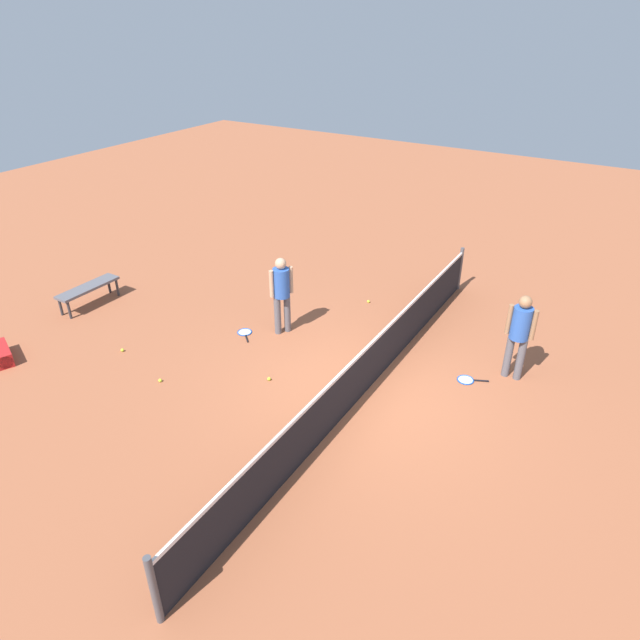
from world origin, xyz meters
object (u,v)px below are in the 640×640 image
object	(u,v)px
tennis_racket_near_player	(245,333)
tennis_ball_near_player	(368,301)
player_far_side	(520,330)
tennis_ball_baseline	(269,379)
player_near_side	(282,289)
tennis_racket_far_player	(467,380)
courtside_bench	(88,289)
equipment_bag	(2,354)
tennis_ball_midcourt	(122,350)
tennis_ball_by_net	(160,380)

from	to	relation	value
tennis_racket_near_player	tennis_ball_near_player	bearing A→B (deg)	148.46
player_far_side	tennis_ball_baseline	xyz separation A→B (m)	(2.47, -3.81, -0.98)
player_far_side	tennis_racket_near_player	distance (m)	5.52
player_near_side	tennis_racket_far_player	bearing A→B (deg)	94.50
courtside_bench	equipment_bag	world-z (taller)	courtside_bench
tennis_racket_far_player	tennis_ball_near_player	world-z (taller)	tennis_ball_near_player
tennis_ball_midcourt	courtside_bench	world-z (taller)	courtside_bench
tennis_racket_near_player	tennis_ball_by_net	xyz separation A→B (m)	(2.22, -0.24, 0.02)
tennis_ball_by_net	tennis_ball_baseline	bearing A→B (deg)	122.74
player_far_side	tennis_racket_far_player	world-z (taller)	player_far_side
tennis_ball_near_player	tennis_ball_midcourt	bearing A→B (deg)	-36.14
player_far_side	equipment_bag	bearing A→B (deg)	-61.85
tennis_ball_midcourt	tennis_ball_baseline	world-z (taller)	same
player_far_side	tennis_ball_midcourt	distance (m)	7.69
tennis_racket_near_player	tennis_racket_far_player	size ratio (longest dim) A/B	0.91
player_near_side	courtside_bench	size ratio (longest dim) A/B	1.13
tennis_racket_near_player	player_near_side	bearing A→B (deg)	126.19
tennis_ball_by_net	tennis_ball_midcourt	bearing A→B (deg)	-104.21
tennis_ball_by_net	tennis_ball_midcourt	world-z (taller)	same
player_near_side	equipment_bag	xyz separation A→B (m)	(3.78, -4.06, -0.87)
tennis_ball_near_player	tennis_ball_baseline	bearing A→B (deg)	-2.43
player_near_side	courtside_bench	world-z (taller)	player_near_side
tennis_ball_by_net	courtside_bench	distance (m)	3.89
tennis_ball_baseline	equipment_bag	distance (m)	5.32
tennis_ball_near_player	tennis_ball_baseline	world-z (taller)	same
tennis_ball_by_net	tennis_racket_near_player	bearing A→B (deg)	173.71
tennis_ball_by_net	equipment_bag	bearing A→B (deg)	-71.12
tennis_ball_midcourt	equipment_bag	world-z (taller)	equipment_bag
tennis_ball_near_player	player_near_side	bearing A→B (deg)	-23.97
tennis_ball_midcourt	equipment_bag	xyz separation A→B (m)	(1.44, -1.74, 0.11)
tennis_racket_near_player	tennis_ball_midcourt	xyz separation A→B (m)	(1.86, -1.66, 0.02)
player_far_side	tennis_racket_near_player	bearing A→B (deg)	-75.71
tennis_racket_far_player	equipment_bag	xyz separation A→B (m)	(4.09, -8.01, 0.13)
player_near_side	tennis_ball_near_player	distance (m)	2.54
player_near_side	tennis_ball_by_net	world-z (taller)	player_near_side
player_near_side	tennis_racket_near_player	world-z (taller)	player_near_side
courtside_bench	tennis_ball_midcourt	bearing A→B (deg)	65.01
tennis_ball_near_player	equipment_bag	size ratio (longest dim) A/B	0.08
player_near_side	tennis_ball_near_player	size ratio (longest dim) A/B	25.76
tennis_ball_by_net	equipment_bag	distance (m)	3.34
player_far_side	tennis_ball_near_player	xyz separation A→B (m)	(-1.29, -3.65, -0.98)
tennis_racket_near_player	tennis_ball_by_net	size ratio (longest dim) A/B	8.25
player_near_side	tennis_ball_baseline	xyz separation A→B (m)	(1.61, 0.79, -0.98)
player_near_side	tennis_ball_by_net	distance (m)	3.01
player_far_side	tennis_ball_by_net	distance (m)	6.63
tennis_ball_midcourt	courtside_bench	bearing A→B (deg)	-114.99
tennis_racket_far_player	tennis_ball_midcourt	xyz separation A→B (m)	(2.65, -6.27, 0.02)
tennis_racket_near_player	tennis_ball_near_player	distance (m)	3.08
player_far_side	tennis_racket_near_player	world-z (taller)	player_far_side
tennis_racket_near_player	tennis_ball_midcourt	size ratio (longest dim) A/B	8.25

